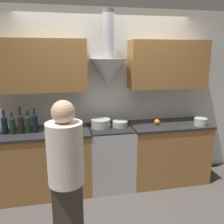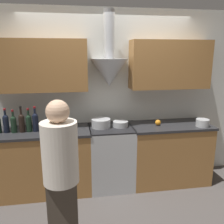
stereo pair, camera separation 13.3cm
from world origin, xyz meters
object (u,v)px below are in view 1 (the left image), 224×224
stock_pot (101,123)px  wine_bottle_1 (4,124)px  wine_bottle_4 (28,123)px  wine_bottle_5 (35,122)px  mixing_bowl (120,124)px  orange_fruit (157,122)px  stove_range (111,156)px  wine_bottle_2 (12,124)px  saucepan (201,122)px  wine_bottle_3 (21,123)px  person_foreground_left (66,176)px

stock_pot → wine_bottle_1: bearing=-178.9°
wine_bottle_4 → wine_bottle_5: (0.09, 0.00, 0.01)m
mixing_bowl → orange_fruit: (0.56, -0.02, 0.00)m
wine_bottle_1 → wine_bottle_5: wine_bottle_5 is taller
stove_range → wine_bottle_4: size_ratio=2.85×
stock_pot → wine_bottle_2: bearing=-177.8°
wine_bottle_5 → stock_pot: wine_bottle_5 is taller
stove_range → orange_fruit: orange_fruit is taller
wine_bottle_2 → saucepan: 2.65m
wine_bottle_1 → wine_bottle_4: (0.30, -0.01, -0.01)m
stove_range → wine_bottle_1: bearing=-179.7°
stock_pot → stove_range: bearing=-6.7°
wine_bottle_2 → wine_bottle_3: 0.10m
stove_range → wine_bottle_3: 1.36m
wine_bottle_3 → stock_pot: 1.08m
stock_pot → wine_bottle_4: bearing=-177.9°
stock_pot → wine_bottle_3: bearing=-177.8°
wine_bottle_5 → orange_fruit: bearing=-0.1°
stove_range → wine_bottle_1: 1.54m
wine_bottle_5 → person_foreground_left: size_ratio=0.22×
wine_bottle_1 → stock_pot: wine_bottle_1 is taller
stove_range → mixing_bowl: bearing=1.2°
wine_bottle_4 → mixing_bowl: wine_bottle_4 is taller
mixing_bowl → wine_bottle_5: bearing=-179.1°
saucepan → person_foreground_left: (-1.98, -1.04, -0.11)m
wine_bottle_5 → wine_bottle_4: bearing=-178.3°
mixing_bowl → orange_fruit: size_ratio=2.63×
wine_bottle_5 → stock_pot: bearing=2.1°
wine_bottle_1 → person_foreground_left: person_foreground_left is taller
wine_bottle_1 → wine_bottle_3: bearing=-5.0°
stove_range → orange_fruit: 0.86m
wine_bottle_2 → mixing_bowl: (1.46, 0.03, -0.09)m
wine_bottle_3 → person_foreground_left: (0.57, -1.19, -0.20)m
wine_bottle_5 → mixing_bowl: 1.19m
wine_bottle_4 → saucepan: size_ratio=1.71×
stock_pot → person_foreground_left: person_foreground_left is taller
stove_range → stock_pot: (-0.14, 0.02, 0.52)m
wine_bottle_1 → wine_bottle_2: bearing=-11.7°
wine_bottle_3 → wine_bottle_5: bearing=2.8°
stove_range → wine_bottle_5: bearing=-179.1°
wine_bottle_3 → stock_pot: (1.08, 0.04, -0.08)m
wine_bottle_5 → stock_pot: (0.90, 0.03, -0.08)m
saucepan → wine_bottle_1: bearing=176.5°
wine_bottle_4 → person_foreground_left: person_foreground_left is taller
mixing_bowl → person_foreground_left: person_foreground_left is taller
wine_bottle_2 → wine_bottle_3: wine_bottle_3 is taller
mixing_bowl → person_foreground_left: bearing=-123.2°
mixing_bowl → saucepan: size_ratio=1.16×
stove_range → wine_bottle_4: bearing=-179.0°
stove_range → mixing_bowl: size_ratio=4.22×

